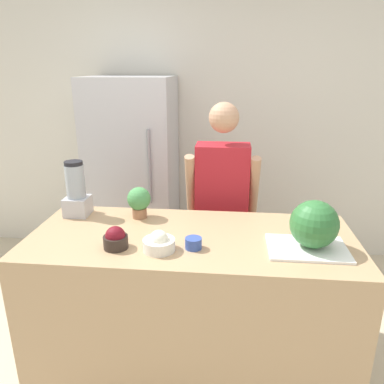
# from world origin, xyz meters

# --- Properties ---
(wall_back) EXTENTS (8.00, 0.06, 2.60)m
(wall_back) POSITION_xyz_m (0.00, 2.13, 1.30)
(wall_back) COLOR silver
(wall_back) RESTS_ON ground_plane
(counter_island) EXTENTS (1.86, 0.80, 0.93)m
(counter_island) POSITION_xyz_m (0.00, 0.40, 0.47)
(counter_island) COLOR tan
(counter_island) RESTS_ON ground_plane
(refrigerator) EXTENTS (0.76, 0.69, 1.77)m
(refrigerator) POSITION_xyz_m (-0.68, 1.74, 0.88)
(refrigerator) COLOR #B7B7BC
(refrigerator) RESTS_ON ground_plane
(person) EXTENTS (0.52, 0.26, 1.62)m
(person) POSITION_xyz_m (0.16, 1.07, 0.84)
(person) COLOR #333338
(person) RESTS_ON ground_plane
(cutting_board) EXTENTS (0.41, 0.30, 0.01)m
(cutting_board) POSITION_xyz_m (0.63, 0.29, 0.94)
(cutting_board) COLOR white
(cutting_board) RESTS_ON counter_island
(watermelon) EXTENTS (0.25, 0.25, 0.25)m
(watermelon) POSITION_xyz_m (0.65, 0.31, 1.08)
(watermelon) COLOR #2D6B33
(watermelon) RESTS_ON cutting_board
(bowl_cherries) EXTENTS (0.13, 0.13, 0.12)m
(bowl_cherries) POSITION_xyz_m (-0.38, 0.21, 0.99)
(bowl_cherries) COLOR #2D231E
(bowl_cherries) RESTS_ON counter_island
(bowl_cream) EXTENTS (0.17, 0.17, 0.11)m
(bowl_cream) POSITION_xyz_m (-0.15, 0.20, 0.98)
(bowl_cream) COLOR white
(bowl_cream) RESTS_ON counter_island
(bowl_small_blue) EXTENTS (0.09, 0.09, 0.06)m
(bowl_small_blue) POSITION_xyz_m (0.03, 0.24, 0.96)
(bowl_small_blue) COLOR #334C9E
(bowl_small_blue) RESTS_ON counter_island
(blender) EXTENTS (0.15, 0.15, 0.36)m
(blender) POSITION_xyz_m (-0.76, 0.64, 1.09)
(blender) COLOR #B7B7BC
(blender) RESTS_ON counter_island
(potted_plant) EXTENTS (0.15, 0.15, 0.20)m
(potted_plant) POSITION_xyz_m (-0.36, 0.63, 1.05)
(potted_plant) COLOR #996647
(potted_plant) RESTS_ON counter_island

